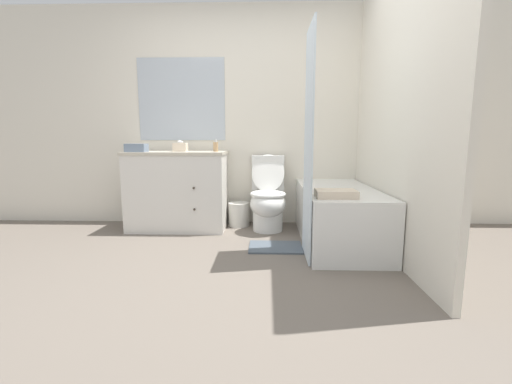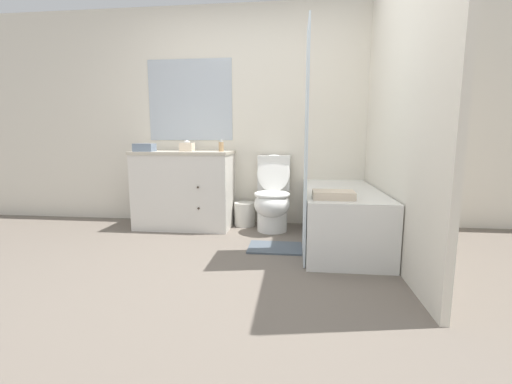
# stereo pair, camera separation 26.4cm
# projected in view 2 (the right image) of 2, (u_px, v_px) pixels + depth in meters

# --- Properties ---
(ground_plane) EXTENTS (14.00, 14.00, 0.00)m
(ground_plane) POSITION_uv_depth(u_px,v_px,m) (225.00, 279.00, 2.48)
(ground_plane) COLOR #6B6056
(wall_back) EXTENTS (8.00, 0.06, 2.50)m
(wall_back) POSITION_uv_depth(u_px,v_px,m) (253.00, 117.00, 4.00)
(wall_back) COLOR silver
(wall_back) RESTS_ON ground_plane
(wall_right) EXTENTS (0.05, 2.72, 2.50)m
(wall_right) POSITION_uv_depth(u_px,v_px,m) (391.00, 110.00, 2.98)
(wall_right) COLOR silver
(wall_right) RESTS_ON ground_plane
(vanity_cabinet) EXTENTS (1.08, 0.61, 0.87)m
(vanity_cabinet) POSITION_uv_depth(u_px,v_px,m) (185.00, 188.00, 3.90)
(vanity_cabinet) COLOR silver
(vanity_cabinet) RESTS_ON ground_plane
(sink_faucet) EXTENTS (0.14, 0.12, 0.12)m
(sink_faucet) POSITION_uv_depth(u_px,v_px,m) (189.00, 148.00, 4.03)
(sink_faucet) COLOR silver
(sink_faucet) RESTS_ON vanity_cabinet
(toilet) EXTENTS (0.39, 0.63, 0.83)m
(toilet) POSITION_uv_depth(u_px,v_px,m) (273.00, 198.00, 3.76)
(toilet) COLOR white
(toilet) RESTS_ON ground_plane
(bathtub) EXTENTS (0.69, 1.52, 0.53)m
(bathtub) POSITION_uv_depth(u_px,v_px,m) (341.00, 216.00, 3.27)
(bathtub) COLOR white
(bathtub) RESTS_ON ground_plane
(shower_curtain) EXTENTS (0.01, 0.50, 1.88)m
(shower_curtain) POSITION_uv_depth(u_px,v_px,m) (306.00, 146.00, 2.77)
(shower_curtain) COLOR silver
(shower_curtain) RESTS_ON ground_plane
(wastebasket) EXTENTS (0.24, 0.24, 0.27)m
(wastebasket) POSITION_uv_depth(u_px,v_px,m) (245.00, 214.00, 3.98)
(wastebasket) COLOR silver
(wastebasket) RESTS_ON ground_plane
(tissue_box) EXTENTS (0.14, 0.13, 0.12)m
(tissue_box) POSITION_uv_depth(u_px,v_px,m) (187.00, 147.00, 3.80)
(tissue_box) COLOR beige
(tissue_box) RESTS_ON vanity_cabinet
(soap_dispenser) EXTENTS (0.05, 0.05, 0.13)m
(soap_dispenser) POSITION_uv_depth(u_px,v_px,m) (221.00, 146.00, 3.74)
(soap_dispenser) COLOR tan
(soap_dispenser) RESTS_ON vanity_cabinet
(hand_towel_folded) EXTENTS (0.21, 0.15, 0.09)m
(hand_towel_folded) POSITION_uv_depth(u_px,v_px,m) (145.00, 148.00, 3.72)
(hand_towel_folded) COLOR slate
(hand_towel_folded) RESTS_ON vanity_cabinet
(bath_towel_folded) EXTENTS (0.33, 0.22, 0.06)m
(bath_towel_folded) POSITION_uv_depth(u_px,v_px,m) (333.00, 195.00, 2.72)
(bath_towel_folded) COLOR beige
(bath_towel_folded) RESTS_ON bathtub
(bath_mat) EXTENTS (0.49, 0.36, 0.02)m
(bath_mat) POSITION_uv_depth(u_px,v_px,m) (275.00, 248.00, 3.16)
(bath_mat) COLOR #4C5660
(bath_mat) RESTS_ON ground_plane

